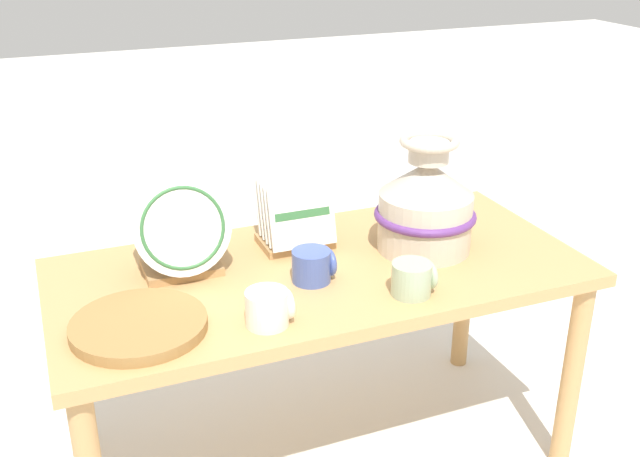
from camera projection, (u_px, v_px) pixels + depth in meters
ground_plane at (320, 456)px, 2.22m from camera, size 14.00×14.00×0.00m
display_table at (320, 292)px, 2.00m from camera, size 1.39×0.66×0.63m
ceramic_vase at (426, 204)px, 2.02m from camera, size 0.28×0.28×0.32m
dish_rack_round_plates at (180, 232)px, 1.89m from camera, size 0.25×0.19×0.27m
dish_rack_square_plates at (295, 218)px, 2.07m from camera, size 0.19×0.17×0.21m
wicker_charger_stack at (139, 325)px, 1.67m from camera, size 0.31×0.31×0.03m
mug_cobalt_glaze at (313, 266)px, 1.88m from camera, size 0.11×0.10×0.08m
mug_cream_glaze at (269, 308)px, 1.69m from camera, size 0.11×0.10×0.08m
mug_sage_glaze at (413, 279)px, 1.82m from camera, size 0.11×0.10×0.08m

